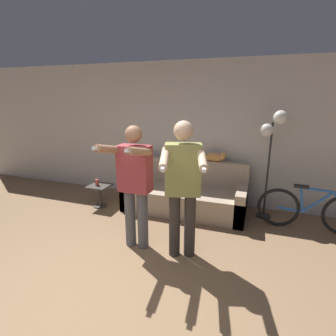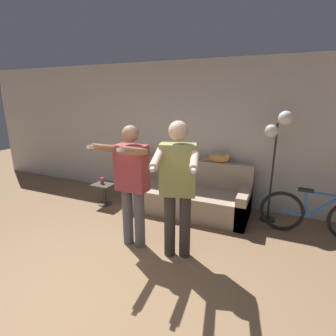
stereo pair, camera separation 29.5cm
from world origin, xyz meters
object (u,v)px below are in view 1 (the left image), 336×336
Objects in this scene: couch at (185,195)px; cat at (215,157)px; person_right at (183,182)px; side_table at (100,192)px; cup at (97,182)px; person_left at (134,180)px; bicycle at (311,210)px; floor_lamp at (272,133)px.

cat is at bearing 34.79° from couch.
cat is at bearing 70.22° from person_right.
side_table is 0.18m from cup.
person_left reaches higher than bicycle.
cat is 0.33× the size of bicycle.
cat is 4.40× the size of cup.
bicycle is (3.50, 0.28, 0.04)m from side_table.
bicycle is at bearing -23.89° from floor_lamp.
cat reaches higher than side_table.
floor_lamp reaches higher than person_left.
floor_lamp is at bearing 44.57° from person_left.
person_right is 0.97× the size of floor_lamp.
person_right is 3.47× the size of cat.
floor_lamp is at bearing 11.03° from cup.
bicycle is at bearing 4.60° from cup.
person_right is at bearing -142.17° from bicycle.
person_left is (-0.29, -1.39, 0.68)m from couch.
person_left is at bearing -39.07° from side_table.
couch reaches higher than side_table.
side_table is at bearing -165.38° from couch.
person_left reaches higher than side_table.
couch is 18.85× the size of cup.
cat is at bearing 169.94° from floor_lamp.
person_right is at bearing 1.32° from person_left.
person_left is 1.71m from side_table.
cat is 1.20× the size of side_table.
couch is at bearing 79.48° from person_left.
cup is 0.07× the size of bicycle.
person_left is at bearing -101.67° from couch.
person_left is at bearing -136.58° from floor_lamp.
couch reaches higher than bicycle.
couch is at bearing 14.62° from side_table.
cat reaches higher than bicycle.
couch is 1.56m from side_table.
cat is 1.70m from bicycle.
person_right reaches higher than cup.
couch is 1.20× the size of floor_lamp.
person_left reaches higher than couch.
floor_lamp is at bearing -10.06° from cat.
cup is at bearing -165.29° from side_table.
bicycle reaches higher than cup.
side_table is at bearing 135.80° from person_right.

